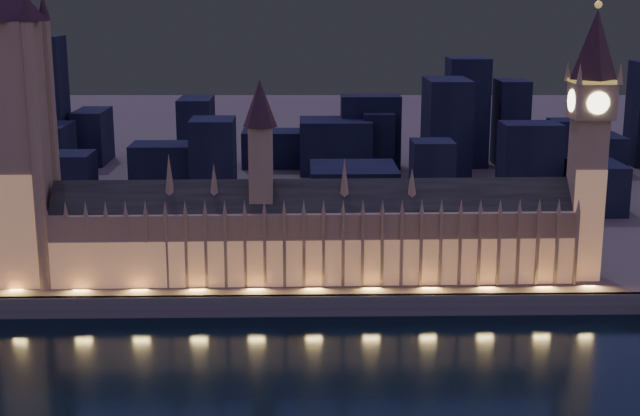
{
  "coord_description": "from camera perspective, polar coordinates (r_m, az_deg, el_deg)",
  "views": [
    {
      "loc": [
        -1.99,
        -272.45,
        115.97
      ],
      "look_at": [
        5.0,
        55.0,
        38.0
      ],
      "focal_mm": 50.0,
      "sensor_mm": 36.0,
      "label": 1
    }
  ],
  "objects": [
    {
      "name": "north_bank",
      "position": [
        800.33,
        -1.07,
        5.35
      ],
      "size": [
        2000.0,
        960.0,
        8.0
      ],
      "primitive_type": "cube",
      "color": "#533E44",
      "rests_on": "ground"
    },
    {
      "name": "city_backdrop",
      "position": [
        527.51,
        2.94,
        4.11
      ],
      "size": [
        453.36,
        215.63,
        83.75
      ],
      "color": "black",
      "rests_on": "north_bank"
    },
    {
      "name": "elizabeth_tower",
      "position": [
        355.07,
        16.91,
        5.27
      ],
      "size": [
        18.0,
        18.0,
        110.05
      ],
      "color": "#8E7B50",
      "rests_on": "north_bank"
    },
    {
      "name": "victoria_tower",
      "position": [
        354.1,
        -19.07,
        5.57
      ],
      "size": [
        31.68,
        31.68,
        129.2
      ],
      "color": "#8E7B50",
      "rests_on": "north_bank"
    },
    {
      "name": "palace_of_westminster",
      "position": [
        346.02,
        -0.58,
        -1.62
      ],
      "size": [
        202.0,
        22.51,
        78.0
      ],
      "color": "#8E7B50",
      "rests_on": "north_bank"
    },
    {
      "name": "ground_plane",
      "position": [
        296.12,
        -0.75,
        -9.67
      ],
      "size": [
        2000.0,
        2000.0,
        0.0
      ],
      "primitive_type": "plane",
      "color": "black",
      "rests_on": "ground"
    },
    {
      "name": "embankment_wall",
      "position": [
        332.86,
        -0.81,
        -6.27
      ],
      "size": [
        2000.0,
        2.5,
        8.0
      ],
      "primitive_type": "cube",
      "color": "#4A5441",
      "rests_on": "ground"
    }
  ]
}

